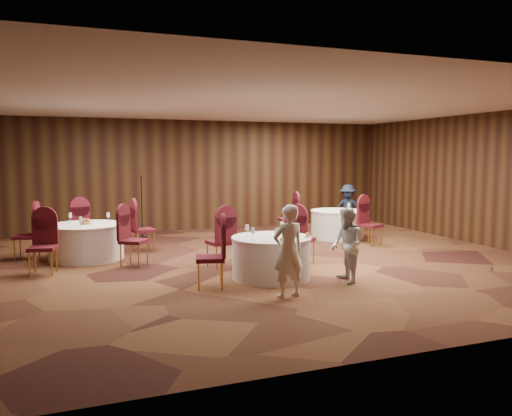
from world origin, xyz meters
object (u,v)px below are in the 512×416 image
object	(u,v)px
mic_stand	(142,220)
man_c	(348,208)
table_left	(86,241)
table_right	(337,224)
woman_a	(288,251)
table_main	(271,257)
woman_b	(347,245)

from	to	relation	value
mic_stand	man_c	xyz separation A→B (m)	(5.70, -0.85, 0.19)
table_left	mic_stand	xyz separation A→B (m)	(1.46, 2.33, 0.11)
table_right	mic_stand	distance (m)	5.16
table_left	woman_a	world-z (taller)	woman_a
table_main	mic_stand	bearing A→B (deg)	106.93
table_main	woman_a	distance (m)	1.27
table_right	woman_b	size ratio (longest dim) A/B	1.08
man_c	woman_a	bearing A→B (deg)	-84.16
woman_a	man_c	world-z (taller)	woman_a
table_main	woman_b	world-z (taller)	woman_b
mic_stand	woman_b	world-z (taller)	mic_stand
table_left	man_c	xyz separation A→B (m)	(7.17, 1.48, 0.30)
table_main	table_right	world-z (taller)	same
mic_stand	man_c	size ratio (longest dim) A/B	1.23
table_left	man_c	size ratio (longest dim) A/B	1.15
table_left	mic_stand	distance (m)	2.75
table_left	table_right	size ratio (longest dim) A/B	1.11
mic_stand	woman_a	world-z (taller)	mic_stand
woman_a	woman_b	distance (m)	1.38
table_left	woman_a	xyz separation A→B (m)	(2.83, -4.08, 0.34)
table_main	man_c	xyz separation A→B (m)	(4.12, 4.34, 0.30)
table_right	woman_b	distance (m)	4.68
mic_stand	woman_b	xyz separation A→B (m)	(2.67, -5.94, 0.16)
table_left	woman_a	bearing A→B (deg)	-55.18
table_left	table_right	bearing A→B (deg)	4.85
woman_b	man_c	size ratio (longest dim) A/B	0.96
table_left	woman_b	distance (m)	5.49
table_right	mic_stand	xyz separation A→B (m)	(-4.84, 1.79, 0.11)
table_left	man_c	world-z (taller)	man_c
woman_b	man_c	distance (m)	5.92
table_left	mic_stand	world-z (taller)	mic_stand
table_right	man_c	world-z (taller)	man_c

